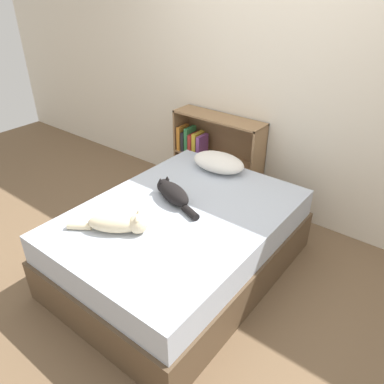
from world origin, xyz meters
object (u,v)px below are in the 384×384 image
object	(u,v)px
cat_light	(119,223)
cat_dark	(173,193)
bookshelf	(215,154)
bed	(181,242)
pillow	(219,162)

from	to	relation	value
cat_light	cat_dark	distance (m)	0.52
bookshelf	bed	bearing A→B (deg)	-66.71
pillow	cat_dark	distance (m)	0.64
bed	bookshelf	bearing A→B (deg)	113.29
cat_light	bookshelf	distance (m)	1.63
pillow	cat_dark	bearing A→B (deg)	-88.01
cat_dark	bookshelf	world-z (taller)	bookshelf
cat_dark	cat_light	bearing A→B (deg)	106.82
bed	bookshelf	size ratio (longest dim) A/B	1.94
cat_dark	bed	bearing A→B (deg)	168.61
bed	cat_light	xyz separation A→B (m)	(-0.17, -0.44, 0.34)
bookshelf	pillow	bearing A→B (deg)	-52.12
cat_light	bookshelf	world-z (taller)	bookshelf
bed	cat_light	world-z (taller)	cat_light
cat_light	bookshelf	bearing A→B (deg)	68.30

